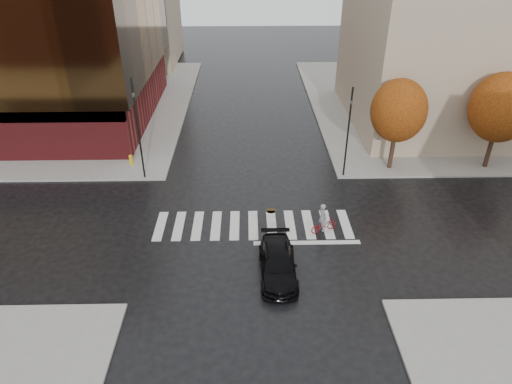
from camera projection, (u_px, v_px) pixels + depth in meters
ground at (253, 230)px, 26.64m from camera, size 120.00×120.00×0.00m
sidewalk_nw at (34, 106)px, 44.26m from camera, size 30.00×30.00×0.15m
sidewalk_ne at (462, 103)px, 45.01m from camera, size 30.00×30.00×0.15m
crosswalk at (253, 225)px, 27.07m from camera, size 12.00×3.00×0.01m
building_ne_tan at (460, 13)px, 36.85m from camera, size 16.00×16.00×18.00m
tree_ne_a at (399, 111)px, 30.89m from camera, size 3.80×3.80×6.50m
tree_ne_b at (501, 108)px, 30.93m from camera, size 4.20×4.20×6.89m
sedan at (278, 264)px, 23.01m from camera, size 1.88×4.55×1.32m
cyclist at (323, 222)px, 26.21m from camera, size 1.72×1.17×1.85m
traffic_light_nw at (137, 124)px, 29.80m from camera, size 0.22×0.20×7.04m
traffic_light_ne at (348, 128)px, 30.29m from camera, size 0.18×0.20×6.34m
fire_hydrant at (131, 159)px, 33.23m from camera, size 0.28×0.28×0.79m
manhole at (271, 211)px, 28.38m from camera, size 0.69×0.69×0.01m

